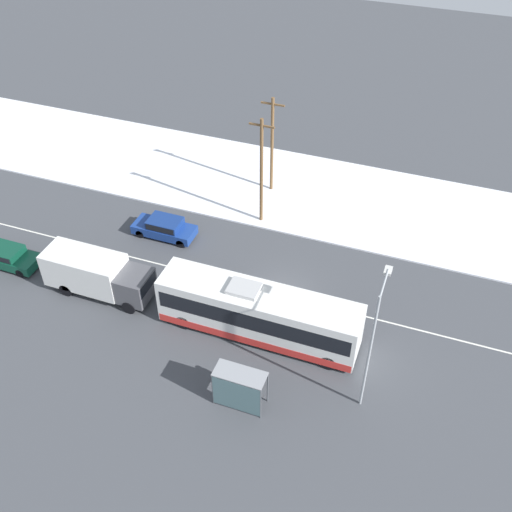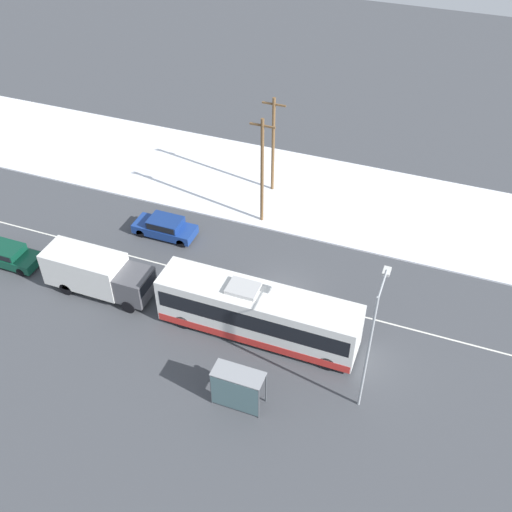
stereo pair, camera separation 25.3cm
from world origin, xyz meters
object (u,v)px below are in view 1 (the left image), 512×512
(bus_shelter, at_px, (238,387))
(box_truck, at_px, (96,273))
(utility_pole_snowlot, at_px, (272,144))
(city_bus, at_px, (259,313))
(sedan_car, at_px, (165,227))
(utility_pole_roadside, at_px, (261,171))
(parked_car_near_truck, at_px, (6,255))
(pedestrian_at_stop, at_px, (231,373))
(streetlamp, at_px, (373,335))

(bus_shelter, bearing_deg, box_truck, 156.19)
(utility_pole_snowlot, bearing_deg, bus_shelter, -75.69)
(city_bus, xyz_separation_m, bus_shelter, (0.80, -5.28, -0.05))
(sedan_car, relative_size, utility_pole_roadside, 0.54)
(box_truck, distance_m, sedan_car, 6.85)
(parked_car_near_truck, distance_m, utility_pole_snowlot, 20.44)
(box_truck, xyz_separation_m, pedestrian_at_stop, (10.72, -3.93, -0.59))
(streetlamp, distance_m, utility_pole_roadside, 16.75)
(city_bus, distance_m, bus_shelter, 5.34)
(city_bus, bearing_deg, pedestrian_at_stop, -91.91)
(sedan_car, relative_size, bus_shelter, 1.64)
(pedestrian_at_stop, distance_m, utility_pole_snowlot, 19.51)
(parked_car_near_truck, xyz_separation_m, streetlamp, (24.99, -2.48, 4.23))
(pedestrian_at_stop, bearing_deg, sedan_car, 131.52)
(city_bus, relative_size, streetlamp, 1.50)
(parked_car_near_truck, bearing_deg, box_truck, -1.58)
(city_bus, distance_m, utility_pole_roadside, 11.53)
(utility_pole_roadside, bearing_deg, parked_car_near_truck, -143.93)
(bus_shelter, relative_size, utility_pole_roadside, 0.33)
(utility_pole_roadside, bearing_deg, utility_pole_snowlot, 98.81)
(box_truck, relative_size, sedan_car, 1.57)
(city_bus, bearing_deg, sedan_car, 145.52)
(streetlamp, bearing_deg, utility_pole_roadside, 128.92)
(bus_shelter, relative_size, streetlamp, 0.34)
(parked_car_near_truck, relative_size, bus_shelter, 1.65)
(city_bus, relative_size, bus_shelter, 4.37)
(city_bus, relative_size, utility_pole_roadside, 1.44)
(streetlamp, relative_size, utility_pole_snowlot, 1.02)
(pedestrian_at_stop, relative_size, streetlamp, 0.20)
(utility_pole_snowlot, bearing_deg, pedestrian_at_stop, -77.50)
(city_bus, distance_m, box_truck, 10.86)
(streetlamp, distance_m, utility_pole_snowlot, 20.48)
(city_bus, relative_size, box_truck, 1.70)
(city_bus, height_order, bus_shelter, city_bus)
(parked_car_near_truck, bearing_deg, bus_shelter, -15.76)
(bus_shelter, bearing_deg, sedan_car, 131.15)
(bus_shelter, xyz_separation_m, utility_pole_snowlot, (-5.11, 20.01, 2.44))
(pedestrian_at_stop, distance_m, streetlamp, 8.22)
(pedestrian_at_stop, distance_m, bus_shelter, 1.68)
(parked_car_near_truck, xyz_separation_m, bus_shelter, (18.94, -5.35, 0.91))
(pedestrian_at_stop, xyz_separation_m, utility_pole_roadside, (-3.53, 14.68, 3.38))
(sedan_car, bearing_deg, bus_shelter, 131.15)
(city_bus, relative_size, utility_pole_snowlot, 1.52)
(utility_pole_roadside, distance_m, utility_pole_snowlot, 4.18)
(streetlamp, bearing_deg, bus_shelter, -154.65)
(pedestrian_at_stop, xyz_separation_m, streetlamp, (6.99, 1.65, 4.01))
(pedestrian_at_stop, distance_m, utility_pole_roadside, 15.47)
(parked_car_near_truck, bearing_deg, utility_pole_snowlot, 46.68)
(parked_car_near_truck, xyz_separation_m, utility_pole_snowlot, (13.83, 14.67, 3.36))
(utility_pole_roadside, bearing_deg, bus_shelter, -74.30)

